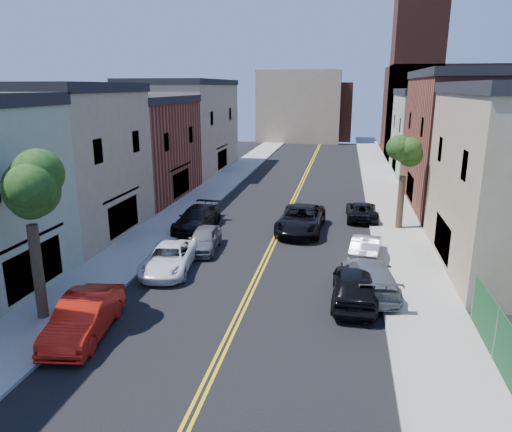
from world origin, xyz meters
The scene contains 23 objects.
sidewalk_left centered at (-7.90, 40.00, 0.07)m, with size 3.20×100.00×0.15m, color gray.
sidewalk_right centered at (7.90, 40.00, 0.07)m, with size 3.20×100.00×0.15m, color gray.
curb_left centered at (-6.15, 40.00, 0.07)m, with size 0.30×100.00×0.15m, color gray.
curb_right centered at (6.15, 40.00, 0.07)m, with size 0.30×100.00×0.15m, color gray.
bldg_left_tan_near centered at (-14.00, 25.00, 4.50)m, with size 9.00×10.00×9.00m, color #998466.
bldg_left_brick centered at (-14.00, 36.00, 4.00)m, with size 9.00×12.00×8.00m, color brown.
bldg_left_tan_far centered at (-14.00, 50.00, 4.75)m, with size 9.00×16.00×9.50m, color #998466.
bldg_right_brick centered at (14.00, 38.00, 5.00)m, with size 9.00×14.00×10.00m, color brown.
bldg_right_palegrn centered at (14.00, 52.00, 4.25)m, with size 9.00×12.00×8.50m, color gray.
church centered at (16.33, 67.07, 7.24)m, with size 16.20×14.20×22.60m.
backdrop_left centered at (-4.00, 82.00, 6.00)m, with size 14.00×8.00×12.00m, color #998466.
backdrop_center centered at (0.00, 86.00, 5.00)m, with size 10.00×8.00×10.00m, color brown.
tree_left_mid centered at (-7.88, 14.01, 6.58)m, with size 5.20×5.20×9.29m.
tree_right_far centered at (7.92, 30.01, 5.76)m, with size 4.40×4.40×8.03m.
red_sedan centered at (-5.50, 13.13, 0.80)m, with size 1.70×4.88×1.61m, color red.
white_pickup centered at (-4.69, 20.10, 0.69)m, with size 2.30×5.00×1.39m, color white.
grey_car_left centered at (-3.80, 23.51, 0.69)m, with size 1.64×4.08×1.39m, color slate.
black_car_left centered at (-5.50, 27.56, 0.76)m, with size 2.13×5.25×1.52m, color black.
grey_car_right centered at (5.50, 19.30, 0.78)m, with size 2.19×5.40×1.57m, color slate.
black_car_right centered at (4.79, 18.02, 0.84)m, with size 1.99×4.95×1.69m, color black.
silver_car_right centered at (5.50, 23.75, 0.70)m, with size 1.49×4.26×1.40m, color #A5A6AC.
dark_car_right_far centered at (5.50, 32.19, 0.65)m, with size 2.14×4.65×1.29m, color black.
black_suv_lane centered at (1.44, 28.31, 0.85)m, with size 2.82×6.12×1.70m, color black.
Camera 1 is at (4.05, -1.97, 9.37)m, focal length 33.32 mm.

